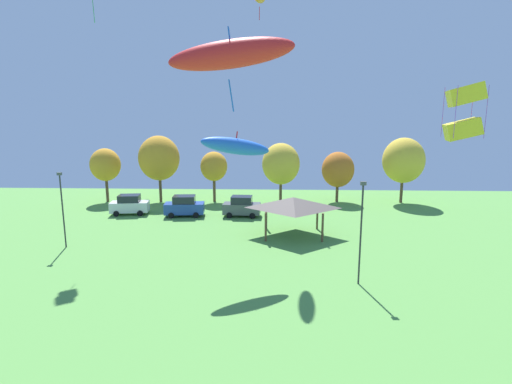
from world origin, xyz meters
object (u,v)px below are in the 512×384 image
Objects in this scene: treeline_tree_3 at (281,164)px; kite_flying_5 at (231,54)px; park_pavilion at (293,203)px; treeline_tree_5 at (403,160)px; light_post_0 at (361,228)px; parked_car_second_from_left at (184,206)px; parked_car_third_from_left at (242,206)px; treeline_tree_0 at (105,165)px; light_post_1 at (62,206)px; treeline_tree_2 at (214,167)px; kite_flying_4 at (464,112)px; treeline_tree_4 at (338,170)px; kite_flying_1 at (236,146)px; treeline_tree_1 at (159,158)px; parked_car_leftmost at (130,205)px.

kite_flying_5 is at bearing -94.61° from treeline_tree_3.
park_pavilion is 0.78× the size of treeline_tree_5.
treeline_tree_3 reaches higher than light_post_0.
parked_car_third_from_left is (6.36, 0.10, -0.01)m from parked_car_second_from_left.
treeline_tree_5 is (19.88, 7.83, 4.31)m from parked_car_third_from_left.
treeline_tree_0 reaches higher than light_post_0.
light_post_1 is at bearing -130.55° from parked_car_second_from_left.
treeline_tree_2 reaches higher than light_post_1.
treeline_tree_4 is at bearing 91.53° from kite_flying_4.
treeline_tree_0 is 0.90× the size of treeline_tree_3.
kite_flying_1 is at bearing -49.71° from treeline_tree_0.
treeline_tree_3 is at bearing 44.29° from light_post_1.
treeline_tree_1 is (-16.31, 14.07, 2.58)m from park_pavilion.
light_post_0 is (8.32, -2.76, -5.03)m from kite_flying_1.
kite_flying_4 is at bearing -61.08° from treeline_tree_2.
kite_flying_4 is 0.44× the size of treeline_tree_4.
park_pavilion is at bearing -86.66° from treeline_tree_3.
kite_flying_4 reaches higher than treeline_tree_5.
kite_flying_4 is 0.44× the size of treeline_tree_2.
park_pavilion is at bearing -40.79° from treeline_tree_1.
light_post_0 is 1.07× the size of treeline_tree_4.
treeline_tree_2 is (10.07, 18.75, 0.95)m from light_post_1.
parked_car_second_from_left is (-7.08, 14.84, -7.75)m from kite_flying_1.
treeline_tree_2 is 1.00× the size of treeline_tree_4.
park_pavilion is 0.76× the size of treeline_tree_1.
kite_flying_1 is 10.11m from light_post_0.
parked_car_third_from_left is 9.26m from treeline_tree_3.
treeline_tree_4 is at bearing 9.94° from parked_car_leftmost.
treeline_tree_5 reaches higher than light_post_1.
parked_car_third_from_left is at bearing -9.75° from parked_car_leftmost.
parked_car_second_from_left is (-18.97, 22.45, -10.02)m from kite_flying_4.
parked_car_third_from_left is at bearing 127.86° from park_pavilion.
park_pavilion is 1.00× the size of treeline_tree_2.
treeline_tree_5 is at bearing 49.90° from kite_flying_1.
treeline_tree_3 reaches higher than parked_car_leftmost.
kite_flying_1 reaches higher than light_post_1.
parked_car_second_from_left is 14.15m from treeline_tree_0.
treeline_tree_3 reaches higher than parked_car_third_from_left.
treeline_tree_2 is (-5.77, 35.24, -8.66)m from kite_flying_5.
kite_flying_4 is 35.70m from parked_car_leftmost.
treeline_tree_4 reaches higher than parked_car_second_from_left.
kite_flying_1 reaches higher than light_post_0.
parked_car_second_from_left is 0.54× the size of treeline_tree_5.
treeline_tree_3 is (18.63, 18.17, 1.40)m from light_post_1.
treeline_tree_3 reaches higher than parked_car_second_from_left.
treeline_tree_2 is (2.25, 7.80, 3.42)m from parked_car_second_from_left.
treeline_tree_1 is (-12.70, 34.84, -7.56)m from kite_flying_5.
treeline_tree_3 is (8.56, -0.58, 0.45)m from treeline_tree_2.
park_pavilion reaches higher than parked_car_second_from_left.
park_pavilion is at bearing -57.07° from treeline_tree_2.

